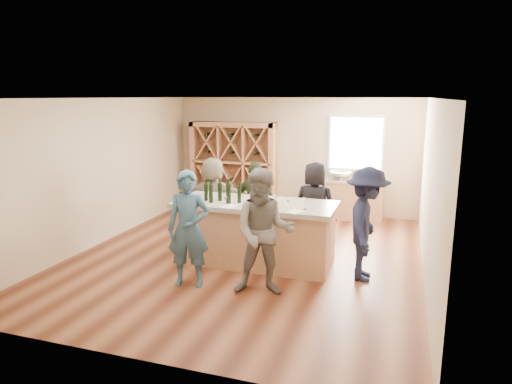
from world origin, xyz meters
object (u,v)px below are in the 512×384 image
(wine_rack, at_px, (233,166))
(wine_bottle_b, at_px, (211,194))
(wine_bottle_d, at_px, (228,194))
(person_near_right, at_px, (264,232))
(tasting_counter_base, at_px, (255,235))
(person_far_right, at_px, (315,206))
(wine_bottle_e, at_px, (239,195))
(sink, at_px, (340,176))
(wine_bottle_c, at_px, (220,192))
(person_server, at_px, (366,224))
(person_far_left, at_px, (213,198))
(person_near_left, at_px, (189,229))
(person_far_mid, at_px, (255,203))
(wine_bottle_a, at_px, (206,192))
(wine_bottle_f, at_px, (252,197))

(wine_rack, height_order, wine_bottle_b, wine_rack)
(wine_bottle_d, height_order, person_near_right, person_near_right)
(wine_rack, distance_m, tasting_counter_base, 4.00)
(person_far_right, bearing_deg, wine_bottle_e, 54.76)
(sink, xyz_separation_m, wine_bottle_c, (-1.57, -3.55, 0.22))
(person_server, bearing_deg, wine_bottle_b, 91.87)
(tasting_counter_base, relative_size, person_far_left, 1.56)
(wine_bottle_d, height_order, person_server, person_server)
(wine_bottle_c, relative_size, person_far_left, 0.18)
(person_near_left, xyz_separation_m, person_far_right, (1.48, 2.25, -0.06))
(wine_bottle_e, height_order, person_far_mid, person_far_mid)
(wine_rack, distance_m, person_far_mid, 2.92)
(sink, bearing_deg, wine_rack, 178.51)
(tasting_counter_base, bearing_deg, wine_bottle_c, -172.82)
(person_far_mid, bearing_deg, sink, -104.22)
(tasting_counter_base, bearing_deg, wine_rack, 116.10)
(wine_rack, relative_size, wine_bottle_a, 7.79)
(wine_bottle_c, xyz_separation_m, wine_bottle_e, (0.37, -0.04, -0.02))
(wine_rack, height_order, wine_bottle_d, wine_rack)
(wine_rack, relative_size, person_server, 1.23)
(wine_bottle_f, bearing_deg, person_far_mid, 105.87)
(sink, height_order, wine_bottle_b, wine_bottle_b)
(wine_bottle_b, xyz_separation_m, wine_bottle_c, (0.09, 0.17, 0.01))
(tasting_counter_base, xyz_separation_m, wine_bottle_c, (-0.60, -0.08, 0.73))
(person_far_left, bearing_deg, sink, -137.53)
(sink, height_order, person_near_right, person_near_right)
(wine_rack, relative_size, wine_bottle_c, 7.17)
(wine_bottle_a, relative_size, person_far_mid, 0.17)
(wine_bottle_a, relative_size, person_server, 0.16)
(wine_bottle_b, distance_m, wine_bottle_f, 0.75)
(person_near_right, bearing_deg, wine_bottle_c, 122.86)
(person_near_right, height_order, person_far_left, person_near_right)
(tasting_counter_base, xyz_separation_m, wine_bottle_b, (-0.70, -0.25, 0.73))
(wine_bottle_a, bearing_deg, person_server, 0.06)
(wine_bottle_e, relative_size, person_near_right, 0.15)
(person_far_right, bearing_deg, person_near_left, 63.13)
(wine_rack, distance_m, wine_bottle_e, 3.96)
(person_near_left, bearing_deg, wine_rack, 90.51)
(tasting_counter_base, distance_m, person_far_mid, 1.10)
(wine_bottle_a, relative_size, wine_bottle_f, 0.94)
(wine_rack, relative_size, wine_bottle_e, 7.98)
(person_near_right, bearing_deg, wine_rack, 102.01)
(wine_bottle_b, xyz_separation_m, person_server, (2.56, 0.11, -0.33))
(wine_bottle_a, relative_size, person_far_right, 0.17)
(person_server, height_order, wine_bottle_f, person_server)
(person_far_right, bearing_deg, person_near_right, 88.35)
(wine_bottle_c, xyz_separation_m, person_near_right, (1.11, -1.06, -0.31))
(wine_bottle_e, height_order, person_far_right, person_far_right)
(wine_rack, xyz_separation_m, wine_bottle_a, (0.90, -3.68, 0.12))
(wine_bottle_d, xyz_separation_m, wine_bottle_f, (0.44, -0.08, -0.02))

